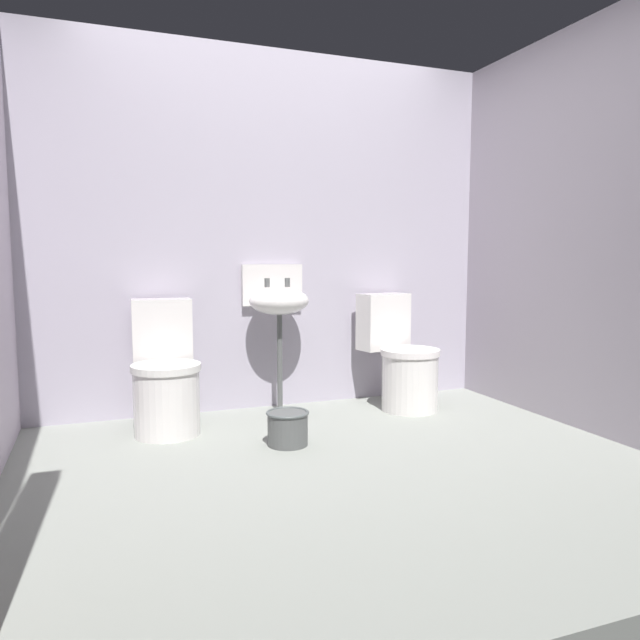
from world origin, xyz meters
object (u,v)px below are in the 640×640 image
Objects in this scene: toilet_right at (402,361)px; bucket at (288,427)px; sink at (279,300)px; toilet_left at (165,378)px.

bucket is (-0.99, -0.52, -0.22)m from toilet_right.
toilet_right is 1.14m from bucket.
sink is 4.14× the size of bucket.
sink reaches higher than toilet_right.
toilet_right is 0.79× the size of sink.
sink reaches higher than toilet_left.
toilet_left is 1.00× the size of toilet_right.
toilet_left and toilet_right have the same top height.
toilet_right reaches higher than bucket.
toilet_left is 1.59m from toilet_right.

